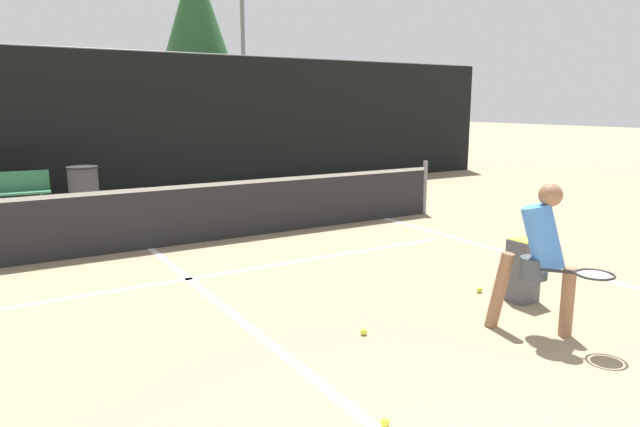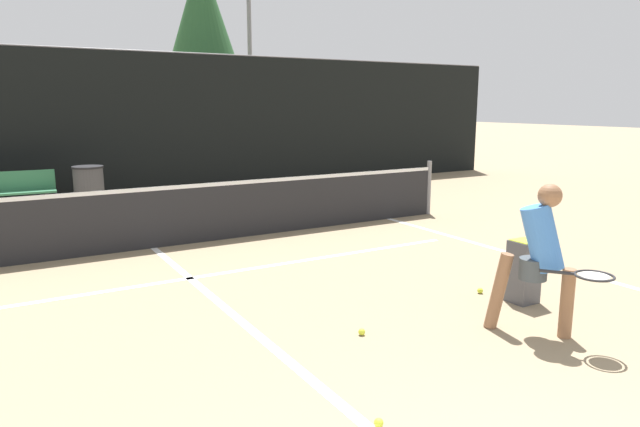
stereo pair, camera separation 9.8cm
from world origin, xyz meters
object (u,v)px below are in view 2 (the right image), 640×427
Objects in this scene: player_practicing at (540,253)px; ball_hopper at (523,270)px; courtside_bench at (4,191)px; trash_bin at (89,188)px.

ball_hopper is at bearing 99.19° from player_practicing.
player_practicing is at bearing -62.74° from courtside_bench.
trash_bin is at bearing 111.24° from ball_hopper.
trash_bin is at bearing -7.65° from courtside_bench.
player_practicing is at bearing -132.07° from ball_hopper.
ball_hopper is at bearing -57.89° from courtside_bench.
player_practicing is 10.29m from courtside_bench.
ball_hopper is 9.03m from trash_bin.
courtside_bench is at bearing 118.95° from ball_hopper.
ball_hopper is 9.95m from courtside_bench.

